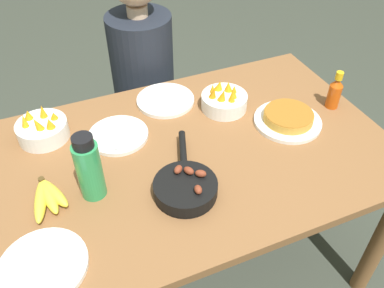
# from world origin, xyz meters

# --- Properties ---
(ground_plane) EXTENTS (14.00, 14.00, 0.00)m
(ground_plane) POSITION_xyz_m (0.00, 0.00, 0.00)
(ground_plane) COLOR #383D33
(dining_table) EXTENTS (1.45, 0.93, 0.75)m
(dining_table) POSITION_xyz_m (0.00, 0.00, 0.65)
(dining_table) COLOR brown
(dining_table) RESTS_ON ground_plane
(banana_bunch) EXTENTS (0.13, 0.19, 0.04)m
(banana_bunch) POSITION_xyz_m (-0.51, -0.04, 0.77)
(banana_bunch) COLOR yellow
(banana_bunch) RESTS_ON dining_table
(skillet) EXTENTS (0.21, 0.36, 0.08)m
(skillet) POSITION_xyz_m (-0.10, -0.18, 0.78)
(skillet) COLOR black
(skillet) RESTS_ON dining_table
(frittata_plate_center) EXTENTS (0.26, 0.26, 0.05)m
(frittata_plate_center) POSITION_xyz_m (0.41, 0.00, 0.77)
(frittata_plate_center) COLOR white
(frittata_plate_center) RESTS_ON dining_table
(empty_plate_near_front) EXTENTS (0.24, 0.24, 0.02)m
(empty_plate_near_front) POSITION_xyz_m (0.01, 0.32, 0.76)
(empty_plate_near_front) COLOR white
(empty_plate_near_front) RESTS_ON dining_table
(empty_plate_far_left) EXTENTS (0.25, 0.25, 0.02)m
(empty_plate_far_left) POSITION_xyz_m (-0.56, -0.28, 0.76)
(empty_plate_far_left) COLOR white
(empty_plate_far_left) RESTS_ON dining_table
(empty_plate_far_right) EXTENTS (0.23, 0.23, 0.02)m
(empty_plate_far_right) POSITION_xyz_m (-0.23, 0.18, 0.76)
(empty_plate_far_right) COLOR white
(empty_plate_far_right) RESTS_ON dining_table
(fruit_bowl_mango) EXTENTS (0.19, 0.19, 0.12)m
(fruit_bowl_mango) POSITION_xyz_m (0.22, 0.19, 0.79)
(fruit_bowl_mango) COLOR white
(fruit_bowl_mango) RESTS_ON dining_table
(fruit_bowl_citrus) EXTENTS (0.19, 0.19, 0.12)m
(fruit_bowl_citrus) POSITION_xyz_m (-0.48, 0.28, 0.79)
(fruit_bowl_citrus) COLOR white
(fruit_bowl_citrus) RESTS_ON dining_table
(water_bottle) EXTENTS (0.08, 0.08, 0.24)m
(water_bottle) POSITION_xyz_m (-0.37, -0.06, 0.86)
(water_bottle) COLOR #2D9351
(water_bottle) RESTS_ON dining_table
(hot_sauce_bottle) EXTENTS (0.05, 0.05, 0.16)m
(hot_sauce_bottle) POSITION_xyz_m (0.63, 0.02, 0.82)
(hot_sauce_bottle) COLOR #C64C0F
(hot_sauce_bottle) RESTS_ON dining_table
(person_figure) EXTENTS (0.33, 0.33, 1.23)m
(person_figure) POSITION_xyz_m (0.03, 0.68, 0.52)
(person_figure) COLOR black
(person_figure) RESTS_ON ground_plane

